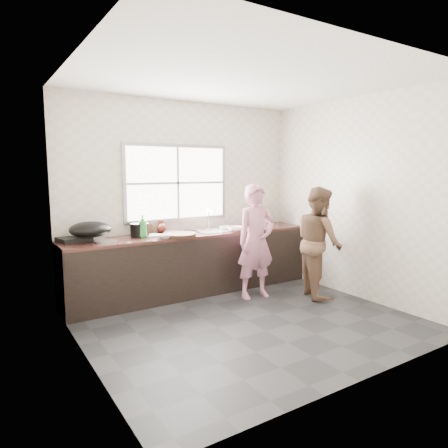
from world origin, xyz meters
TOP-DOWN VIEW (x-y plane):
  - floor at (0.00, 0.00)m, footprint 3.60×3.20m
  - ceiling at (0.00, 0.00)m, footprint 3.60×3.20m
  - wall_back at (0.00, 1.60)m, footprint 3.60×0.01m
  - wall_left at (-1.80, 0.00)m, footprint 0.01×3.20m
  - wall_right at (1.80, 0.00)m, footprint 0.01×3.20m
  - wall_front at (0.00, -1.60)m, footprint 3.60×0.01m
  - cabinet at (0.00, 1.29)m, footprint 3.60×0.62m
  - countertop at (0.00, 1.29)m, footprint 3.60×0.64m
  - sink at (0.35, 1.29)m, footprint 0.55×0.45m
  - faucet at (0.35, 1.49)m, footprint 0.02×0.02m
  - window_frame at (-0.10, 1.59)m, footprint 1.60×0.05m
  - window_glazing at (-0.10, 1.57)m, footprint 1.50×0.01m
  - woman at (0.61, 0.65)m, footprint 0.56×0.39m
  - person_side at (1.39, 0.24)m, footprint 0.81×0.90m
  - cutting_board at (-0.31, 1.11)m, footprint 0.54×0.54m
  - cleaver at (-0.32, 1.36)m, footprint 0.20×0.15m
  - bowl_mince at (-0.53, 1.08)m, footprint 0.20×0.20m
  - bowl_crabs at (0.57, 1.10)m, footprint 0.21×0.21m
  - bowl_held at (0.53, 1.29)m, footprint 0.23×0.23m
  - black_pot at (-0.75, 1.38)m, footprint 0.26×0.26m
  - plate_food at (-0.60, 1.32)m, footprint 0.30×0.30m
  - bottle_green at (-0.75, 1.29)m, footprint 0.12×0.12m
  - bottle_brown_tall at (-0.57, 1.52)m, footprint 0.10×0.10m
  - bottle_brown_short at (-0.38, 1.52)m, footprint 0.16×0.16m
  - glass_jar at (-0.69, 1.48)m, footprint 0.10×0.10m
  - burner at (-1.57, 1.50)m, footprint 0.42×0.42m
  - wok at (-1.40, 1.33)m, footprint 0.50×0.50m
  - dish_rack at (1.25, 1.50)m, footprint 0.47×0.41m
  - pot_lid_left at (-1.25, 1.22)m, footprint 0.34×0.34m
  - pot_lid_right at (-1.30, 1.46)m, footprint 0.27×0.27m

SIDE VIEW (x-z plane):
  - floor at x=0.00m, z-range -0.01..0.00m
  - cabinet at x=0.00m, z-range 0.00..0.82m
  - woman at x=0.61m, z-range 0.00..1.45m
  - person_side at x=1.39m, z-range 0.00..1.51m
  - countertop at x=0.00m, z-range 0.82..0.86m
  - sink at x=0.35m, z-range 0.85..0.88m
  - pot_lid_right at x=-1.30m, z-range 0.86..0.87m
  - pot_lid_left at x=-1.25m, z-range 0.86..0.87m
  - plate_food at x=-0.60m, z-range 0.86..0.88m
  - cutting_board at x=-0.31m, z-range 0.86..0.90m
  - bowl_mince at x=-0.53m, z-range 0.86..0.91m
  - burner at x=-1.57m, z-range 0.86..0.91m
  - bowl_crabs at x=0.57m, z-range 0.86..0.92m
  - bowl_held at x=0.53m, z-range 0.86..0.93m
  - cleaver at x=-0.32m, z-range 0.90..0.91m
  - glass_jar at x=-0.69m, z-range 0.86..0.97m
  - bottle_brown_short at x=-0.38m, z-range 0.86..1.03m
  - black_pot at x=-0.75m, z-range 0.86..1.04m
  - bottle_brown_tall at x=-0.57m, z-range 0.86..1.04m
  - dish_rack at x=1.25m, z-range 0.86..1.15m
  - faucet at x=0.35m, z-range 0.86..1.16m
  - bottle_green at x=-0.75m, z-range 0.86..1.16m
  - wok at x=-1.40m, z-range 0.92..1.11m
  - wall_back at x=0.00m, z-range 0.00..2.70m
  - wall_left at x=-1.80m, z-range 0.00..2.70m
  - wall_right at x=1.80m, z-range 0.00..2.70m
  - wall_front at x=0.00m, z-range 0.00..2.70m
  - window_glazing at x=-0.10m, z-range 1.05..2.05m
  - window_frame at x=-0.10m, z-range 1.00..2.10m
  - ceiling at x=0.00m, z-range 2.70..2.71m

